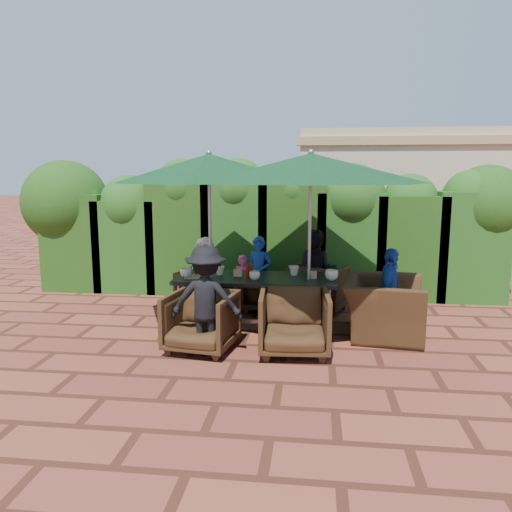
# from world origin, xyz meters

# --- Properties ---
(ground) EXTENTS (80.00, 80.00, 0.00)m
(ground) POSITION_xyz_m (0.00, 0.00, 0.00)
(ground) COLOR brown
(ground) RESTS_ON ground
(dining_table) EXTENTS (2.18, 0.90, 0.75)m
(dining_table) POSITION_xyz_m (0.10, 0.09, 0.67)
(dining_table) COLOR black
(dining_table) RESTS_ON ground
(umbrella_left) EXTENTS (2.63, 2.63, 2.46)m
(umbrella_left) POSITION_xyz_m (-0.53, 0.07, 2.21)
(umbrella_left) COLOR gray
(umbrella_left) RESTS_ON ground
(umbrella_right) EXTENTS (3.01, 3.01, 2.46)m
(umbrella_right) POSITION_xyz_m (0.82, 0.02, 2.21)
(umbrella_right) COLOR gray
(umbrella_right) RESTS_ON ground
(chair_far_left) EXTENTS (0.87, 0.84, 0.72)m
(chair_far_left) POSITION_xyz_m (-0.83, 0.99, 0.36)
(chair_far_left) COLOR black
(chair_far_left) RESTS_ON ground
(chair_far_mid) EXTENTS (0.69, 0.65, 0.69)m
(chair_far_mid) POSITION_xyz_m (0.12, 1.13, 0.35)
(chair_far_mid) COLOR black
(chair_far_mid) RESTS_ON ground
(chair_far_right) EXTENTS (1.00, 0.97, 0.82)m
(chair_far_right) POSITION_xyz_m (0.97, 1.13, 0.41)
(chair_far_right) COLOR black
(chair_far_right) RESTS_ON ground
(chair_near_left) EXTENTS (0.89, 0.85, 0.80)m
(chair_near_left) POSITION_xyz_m (-0.47, -0.81, 0.40)
(chair_near_left) COLOR black
(chair_near_left) RESTS_ON ground
(chair_near_right) EXTENTS (0.88, 0.83, 0.85)m
(chair_near_right) POSITION_xyz_m (0.66, -0.77, 0.43)
(chair_near_right) COLOR black
(chair_near_right) RESTS_ON ground
(chair_end_right) EXTENTS (0.91, 1.26, 1.03)m
(chair_end_right) POSITION_xyz_m (1.81, 0.05, 0.51)
(chair_end_right) COLOR black
(chair_end_right) RESTS_ON ground
(adult_far_left) EXTENTS (0.63, 0.44, 1.16)m
(adult_far_left) POSITION_xyz_m (-0.83, 1.11, 0.58)
(adult_far_left) COLOR white
(adult_far_left) RESTS_ON ground
(adult_far_mid) EXTENTS (0.51, 0.46, 1.18)m
(adult_far_mid) POSITION_xyz_m (0.03, 1.06, 0.59)
(adult_far_mid) COLOR #1C449B
(adult_far_mid) RESTS_ON ground
(adult_far_right) EXTENTS (0.63, 0.39, 1.30)m
(adult_far_right) POSITION_xyz_m (0.93, 1.08, 0.65)
(adult_far_right) COLOR black
(adult_far_right) RESTS_ON ground
(adult_near_left) EXTENTS (0.84, 0.39, 1.32)m
(adult_near_left) POSITION_xyz_m (-0.38, -0.92, 0.66)
(adult_near_left) COLOR black
(adult_near_left) RESTS_ON ground
(adult_end_right) EXTENTS (0.51, 0.75, 1.17)m
(adult_end_right) POSITION_xyz_m (1.91, 0.17, 0.58)
(adult_end_right) COLOR #1C449B
(adult_end_right) RESTS_ON ground
(child_left) EXTENTS (0.32, 0.26, 0.89)m
(child_left) POSITION_xyz_m (-0.22, 1.05, 0.44)
(child_left) COLOR #ED5385
(child_left) RESTS_ON ground
(child_right) EXTENTS (0.31, 0.28, 0.74)m
(child_right) POSITION_xyz_m (0.55, 1.09, 0.37)
(child_right) COLOR #9A50AF
(child_right) RESTS_ON ground
(pedestrian_a) EXTENTS (1.49, 0.63, 1.56)m
(pedestrian_a) POSITION_xyz_m (1.36, 4.19, 0.78)
(pedestrian_a) COLOR #227F44
(pedestrian_a) RESTS_ON ground
(pedestrian_b) EXTENTS (0.85, 0.60, 1.63)m
(pedestrian_b) POSITION_xyz_m (2.39, 4.37, 0.81)
(pedestrian_b) COLOR #ED5385
(pedestrian_b) RESTS_ON ground
(pedestrian_c) EXTENTS (1.18, 0.78, 1.69)m
(pedestrian_c) POSITION_xyz_m (3.68, 4.42, 0.84)
(pedestrian_c) COLOR gray
(pedestrian_c) RESTS_ON ground
(cup_a) EXTENTS (0.16, 0.16, 0.12)m
(cup_a) POSITION_xyz_m (-0.85, -0.05, 0.81)
(cup_a) COLOR beige
(cup_a) RESTS_ON dining_table
(cup_b) EXTENTS (0.13, 0.13, 0.12)m
(cup_b) POSITION_xyz_m (-0.42, 0.16, 0.81)
(cup_b) COLOR beige
(cup_b) RESTS_ON dining_table
(cup_c) EXTENTS (0.15, 0.15, 0.12)m
(cup_c) POSITION_xyz_m (0.10, -0.10, 0.81)
(cup_c) COLOR beige
(cup_c) RESTS_ON dining_table
(cup_d) EXTENTS (0.14, 0.14, 0.13)m
(cup_d) POSITION_xyz_m (0.61, 0.26, 0.82)
(cup_d) COLOR beige
(cup_d) RESTS_ON dining_table
(cup_e) EXTENTS (0.18, 0.18, 0.14)m
(cup_e) POSITION_xyz_m (1.12, -0.00, 0.82)
(cup_e) COLOR beige
(cup_e) RESTS_ON dining_table
(ketchup_bottle) EXTENTS (0.04, 0.04, 0.17)m
(ketchup_bottle) POSITION_xyz_m (-0.02, 0.11, 0.83)
(ketchup_bottle) COLOR #B20C0A
(ketchup_bottle) RESTS_ON dining_table
(sauce_bottle) EXTENTS (0.04, 0.04, 0.17)m
(sauce_bottle) POSITION_xyz_m (0.03, 0.12, 0.83)
(sauce_bottle) COLOR #4C230C
(sauce_bottle) RESTS_ON dining_table
(serving_tray) EXTENTS (0.35, 0.25, 0.02)m
(serving_tray) POSITION_xyz_m (-0.67, -0.05, 0.76)
(serving_tray) COLOR #987149
(serving_tray) RESTS_ON dining_table
(number_block_left) EXTENTS (0.12, 0.06, 0.10)m
(number_block_left) POSITION_xyz_m (-0.15, 0.09, 0.80)
(number_block_left) COLOR tan
(number_block_left) RESTS_ON dining_table
(number_block_right) EXTENTS (0.12, 0.06, 0.10)m
(number_block_right) POSITION_xyz_m (0.87, 0.08, 0.80)
(number_block_right) COLOR tan
(number_block_right) RESTS_ON dining_table
(hedge_wall) EXTENTS (9.10, 1.60, 2.42)m
(hedge_wall) POSITION_xyz_m (-0.17, 2.32, 1.30)
(hedge_wall) COLOR black
(hedge_wall) RESTS_ON ground
(building) EXTENTS (6.20, 3.08, 3.20)m
(building) POSITION_xyz_m (3.50, 6.99, 1.61)
(building) COLOR tan
(building) RESTS_ON ground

